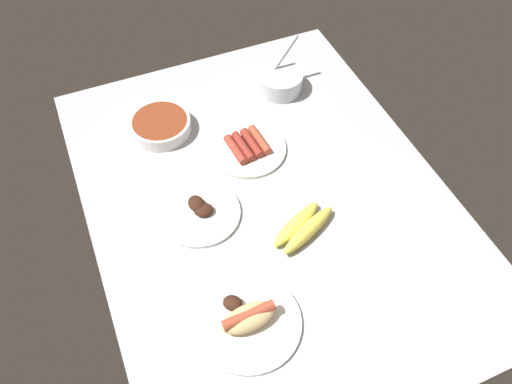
{
  "coord_description": "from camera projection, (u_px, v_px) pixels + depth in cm",
  "views": [
    {
      "loc": [
        -72.28,
        33.72,
        106.6
      ],
      "look_at": [
        0.74,
        3.08,
        3.0
      ],
      "focal_mm": 36.05,
      "sensor_mm": 36.0,
      "label": 1
    }
  ],
  "objects": [
    {
      "name": "ground_plane",
      "position": [
        268.0,
        201.0,
        1.34
      ],
      "size": [
        120.0,
        90.0,
        3.0
      ],
      "primitive_type": "cube",
      "color": "#B2B2B7"
    },
    {
      "name": "plate_sausages",
      "position": [
        248.0,
        147.0,
        1.42
      ],
      "size": [
        21.38,
        21.38,
        3.32
      ],
      "color": "white",
      "rests_on": "ground_plane"
    },
    {
      "name": "banana_bunch",
      "position": [
        303.0,
        227.0,
        1.25
      ],
      "size": [
        13.61,
        19.18,
        3.71
      ],
      "color": "#E5D14C",
      "rests_on": "ground_plane"
    },
    {
      "name": "bowl_coleslaw",
      "position": [
        280.0,
        81.0,
        1.56
      ],
      "size": [
        13.72,
        13.89,
        15.47
      ],
      "color": "silver",
      "rests_on": "ground_plane"
    },
    {
      "name": "bowl_chili",
      "position": [
        160.0,
        125.0,
        1.46
      ],
      "size": [
        17.28,
        17.28,
        4.13
      ],
      "color": "white",
      "rests_on": "ground_plane"
    },
    {
      "name": "plate_grilled_meat",
      "position": [
        200.0,
        212.0,
        1.29
      ],
      "size": [
        20.52,
        20.52,
        3.84
      ],
      "color": "white",
      "rests_on": "ground_plane"
    },
    {
      "name": "plate_hotdog_assembled",
      "position": [
        248.0,
        320.0,
        1.11
      ],
      "size": [
        23.12,
        23.12,
        5.61
      ],
      "color": "white",
      "rests_on": "ground_plane"
    }
  ]
}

